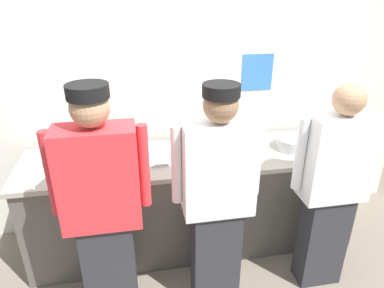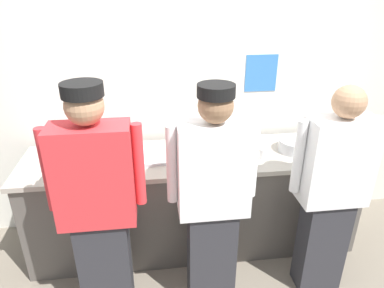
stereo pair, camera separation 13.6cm
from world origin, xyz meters
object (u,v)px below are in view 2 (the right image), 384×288
Objects in this scene: plate_stack_front at (62,157)px; squeeze_bottle_secondary at (187,147)px; plate_stack_rear at (235,153)px; chef_near_left at (98,206)px; chef_far_right at (331,191)px; sheet_tray at (137,158)px; ramekin_red_sauce at (246,145)px; squeeze_bottle_primary at (212,146)px; ramekin_yellow_sauce at (201,142)px; chefs_knife at (296,142)px; mixing_bowl_steel at (296,145)px; deli_cup at (264,153)px; chef_center at (213,198)px.

plate_stack_front is 1.03m from squeeze_bottle_secondary.
plate_stack_front is 1.43m from plate_stack_rear.
chef_near_left is 1.64m from chef_far_right.
ramekin_red_sauce is at bearing 5.95° from sheet_tray.
squeeze_bottle_primary is 1.84× the size of ramekin_yellow_sauce.
plate_stack_front reaches higher than chefs_knife.
chef_near_left is at bearing -149.90° from plate_stack_rear.
chef_far_right is at bearing -57.98° from ramekin_red_sauce.
ramekin_yellow_sauce is (-0.38, 0.11, -0.00)m from ramekin_red_sauce.
ramekin_red_sauce is 0.40× the size of chefs_knife.
ramekin_yellow_sauce is (-0.24, 0.27, -0.01)m from plate_stack_rear.
plate_stack_rear is 0.66m from chefs_knife.
plate_stack_front is 1.19m from ramekin_yellow_sauce.
plate_stack_front is 0.85× the size of chefs_knife.
chef_near_left is 3.64× the size of sheet_tray.
chef_near_left reaches higher than ramekin_yellow_sauce.
mixing_bowl_steel is at bearing 92.84° from chef_far_right.
squeeze_bottle_primary is at bearing -167.50° from chefs_knife.
chefs_knife is (0.07, 0.17, -0.05)m from mixing_bowl_steel.
chef_near_left is 7.46× the size of plate_stack_rear.
chef_far_right is 5.44× the size of mixing_bowl_steel.
plate_stack_rear is (-0.59, 0.55, 0.08)m from chef_far_right.
plate_stack_front is at bearing 175.83° from plate_stack_rear.
squeeze_bottle_secondary reaches higher than deli_cup.
chefs_knife is (1.02, 0.18, -0.09)m from squeeze_bottle_secondary.
plate_stack_rear is 2.61× the size of deli_cup.
chef_near_left is 19.49× the size of deli_cup.
deli_cup is (0.10, -0.21, 0.02)m from ramekin_red_sauce.
deli_cup is (0.53, 0.54, 0.05)m from chef_center.
squeeze_bottle_primary is at bearing -0.55° from squeeze_bottle_secondary.
chef_near_left is 1.87m from chefs_knife.
chefs_knife is (0.81, 0.18, -0.09)m from squeeze_bottle_primary.
ramekin_red_sauce is at bearing 20.66° from squeeze_bottle_primary.
deli_cup is (0.43, -0.08, -0.05)m from squeeze_bottle_primary.
sheet_tray is 4.38× the size of ramekin_red_sauce.
sheet_tray is at bearing 70.52° from chef_near_left.
sheet_tray is 5.35× the size of deli_cup.
sheet_tray is 0.63m from squeeze_bottle_primary.
chef_center reaches higher than deli_cup.
sheet_tray is at bearing -174.05° from ramekin_red_sauce.
chef_far_right is 0.98m from squeeze_bottle_primary.
chef_near_left is at bearing -135.29° from squeeze_bottle_secondary.
chef_center is at bearing -93.27° from ramekin_yellow_sauce.
ramekin_yellow_sauce is at bearing 8.19° from plate_stack_front.
sheet_tray is 1.45m from chefs_knife.
squeeze_bottle_secondary is (-0.98, 0.59, 0.14)m from chef_far_right.
deli_cup is at bearing -5.75° from sheet_tray.
deli_cup is at bearing -10.75° from plate_stack_rear.
chef_center is 1.06m from mixing_bowl_steel.
chef_far_right is 18.50× the size of deli_cup.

